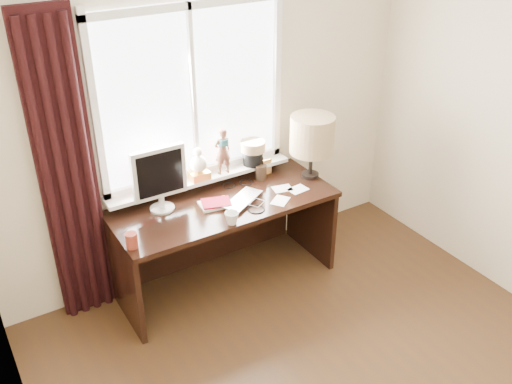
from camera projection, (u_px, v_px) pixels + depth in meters
wall_back at (210, 115)px, 4.32m from camera, size 3.50×0.00×2.60m
laptop at (243, 200)px, 4.27m from camera, size 0.43×0.38×0.03m
mug at (232, 218)px, 3.98m from camera, size 0.13×0.13×0.10m
red_cup at (132, 240)px, 3.73m from camera, size 0.08×0.08×0.11m
window at (197, 120)px, 4.22m from camera, size 1.52×0.22×1.40m
curtain at (68, 177)px, 3.83m from camera, size 0.38×0.09×2.25m
desk at (219, 223)px, 4.46m from camera, size 1.70×0.70×0.75m
monitor at (159, 176)px, 4.04m from camera, size 0.40×0.18×0.49m
notebook_stack at (215, 204)px, 4.22m from camera, size 0.25×0.21×0.03m
brush_holder at (261, 172)px, 4.56m from camera, size 0.09×0.09×0.25m
icon_frame at (266, 167)px, 4.63m from camera, size 0.10×0.03×0.13m
table_lamp at (312, 135)px, 4.45m from camera, size 0.35×0.35×0.52m
loose_papers at (287, 193)px, 4.39m from camera, size 0.39×0.31×0.00m
desk_cables at (246, 194)px, 4.36m from camera, size 0.29×0.56×0.01m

